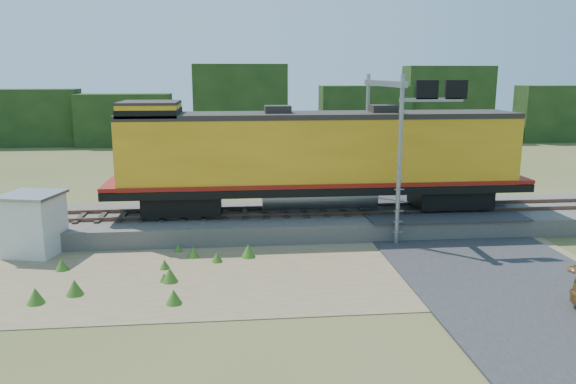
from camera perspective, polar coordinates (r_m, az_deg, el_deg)
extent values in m
plane|color=#475123|center=(20.10, 1.28, -8.49)|extent=(140.00, 140.00, 0.00)
cube|color=slate|center=(25.66, -0.36, -2.97)|extent=(70.00, 5.00, 0.80)
cube|color=brown|center=(24.85, -0.20, -2.33)|extent=(70.00, 0.10, 0.16)
cube|color=brown|center=(26.24, -0.51, -1.55)|extent=(70.00, 0.10, 0.16)
cube|color=#8C7754|center=(20.43, -4.53, -8.13)|extent=(26.00, 8.00, 0.03)
cube|color=#38383A|center=(27.11, 14.55, -1.61)|extent=(7.00, 5.20, 0.06)
cube|color=#38383A|center=(42.32, 7.06, 2.41)|extent=(7.00, 24.00, 0.08)
cube|color=black|center=(56.85, -3.44, 8.18)|extent=(36.00, 3.00, 6.50)
cube|color=black|center=(25.42, -10.64, -1.04)|extent=(3.41, 2.18, 0.85)
cube|color=black|center=(27.26, 16.10, -0.43)|extent=(3.41, 2.18, 0.85)
cube|color=black|center=(25.50, 3.22, 0.56)|extent=(18.94, 2.84, 0.34)
cylinder|color=gray|center=(25.59, 3.21, -0.43)|extent=(5.21, 1.14, 1.14)
cube|color=#F1AC1C|center=(25.22, 3.26, 4.21)|extent=(17.52, 2.75, 2.94)
cube|color=maroon|center=(25.44, 3.23, 1.19)|extent=(18.94, 2.89, 0.17)
cube|color=#28231E|center=(25.06, 3.31, 7.80)|extent=(17.52, 2.79, 0.23)
cube|color=#F1AC1C|center=(24.97, -13.85, 7.96)|extent=(2.46, 2.75, 0.66)
cube|color=#28231E|center=(24.95, -13.89, 8.81)|extent=(2.46, 2.79, 0.11)
cube|color=black|center=(24.98, -13.84, 7.85)|extent=(2.51, 2.79, 0.33)
cube|color=maroon|center=(25.43, -16.78, 3.03)|extent=(0.09, 1.89, 1.14)
cube|color=#28231E|center=(24.82, -1.06, 8.28)|extent=(1.14, 0.95, 0.43)
cube|color=#28231E|center=(25.64, 9.66, 8.24)|extent=(1.14, 0.95, 0.43)
cube|color=silver|center=(24.23, -24.41, -3.09)|extent=(2.26, 2.26, 2.34)
cube|color=gray|center=(23.97, -24.66, -0.28)|extent=(2.48, 2.48, 0.11)
cylinder|color=gray|center=(23.17, 11.25, 2.98)|extent=(0.18, 0.18, 6.98)
cylinder|color=gray|center=(28.52, 7.99, 4.76)|extent=(0.18, 0.18, 6.98)
cube|color=gray|center=(25.59, 9.70, 10.84)|extent=(0.25, 6.20, 0.25)
cube|color=gray|center=(23.30, 14.36, 9.06)|extent=(2.59, 0.15, 0.15)
cube|color=black|center=(23.22, 13.94, 10.06)|extent=(0.90, 0.15, 0.75)
cube|color=black|center=(23.65, 16.71, 9.94)|extent=(0.90, 0.15, 0.75)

